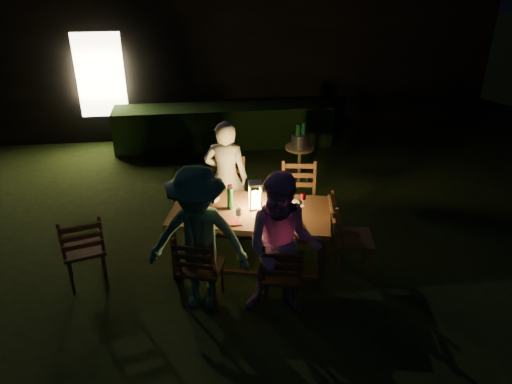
{
  "coord_description": "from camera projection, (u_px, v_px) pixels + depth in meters",
  "views": [
    {
      "loc": [
        -0.96,
        -5.52,
        3.77
      ],
      "look_at": [
        -0.32,
        -0.07,
        0.9
      ],
      "focal_mm": 35.0,
      "sensor_mm": 36.0,
      "label": 1
    }
  ],
  "objects": [
    {
      "name": "dining_table",
      "position": [
        251.0,
        216.0,
        6.05
      ],
      "size": [
        2.08,
        1.38,
        0.79
      ],
      "rotation": [
        0.0,
        0.0,
        -0.24
      ],
      "color": "#4C3319",
      "rests_on": "ground"
    },
    {
      "name": "ice_bucket",
      "position": [
        300.0,
        140.0,
        8.14
      ],
      "size": [
        0.3,
        0.3,
        0.22
      ],
      "primitive_type": "cylinder",
      "color": "#A5A8AD",
      "rests_on": "side_table"
    },
    {
      "name": "chair_far_right",
      "position": [
        298.0,
        215.0,
        6.85
      ],
      "size": [
        0.54,
        0.57,
        1.06
      ],
      "rotation": [
        0.0,
        0.0,
        2.99
      ],
      "color": "#4C3319",
      "rests_on": "ground"
    },
    {
      "name": "garden_envelope",
      "position": [
        237.0,
        40.0,
        11.39
      ],
      "size": [
        40.0,
        40.0,
        3.2
      ],
      "color": "black",
      "rests_on": "ground"
    },
    {
      "name": "chair_spare",
      "position": [
        86.0,
        261.0,
        5.9
      ],
      "size": [
        0.59,
        0.61,
        1.05
      ],
      "rotation": [
        0.0,
        0.0,
        0.28
      ],
      "color": "#4C3319",
      "rests_on": "ground"
    },
    {
      "name": "plate_near_left",
      "position": [
        202.0,
        216.0,
        5.88
      ],
      "size": [
        0.25,
        0.25,
        0.01
      ],
      "primitive_type": "cylinder",
      "color": "white",
      "rests_on": "dining_table"
    },
    {
      "name": "wineglass_d",
      "position": [
        303.0,
        200.0,
        6.06
      ],
      "size": [
        0.06,
        0.06,
        0.18
      ],
      "primitive_type": null,
      "color": "#59070F",
      "rests_on": "dining_table"
    },
    {
      "name": "bottle_table",
      "position": [
        230.0,
        199.0,
        5.98
      ],
      "size": [
        0.07,
        0.07,
        0.28
      ],
      "primitive_type": "cylinder",
      "color": "#0F471E",
      "rests_on": "dining_table"
    },
    {
      "name": "person_house_side",
      "position": [
        226.0,
        178.0,
        6.78
      ],
      "size": [
        0.67,
        0.52,
        1.62
      ],
      "primitive_type": "imported",
      "rotation": [
        0.0,
        0.0,
        2.9
      ],
      "color": "beige",
      "rests_on": "ground"
    },
    {
      "name": "person_opp_right",
      "position": [
        283.0,
        247.0,
        5.22
      ],
      "size": [
        0.95,
        0.82,
        1.68
      ],
      "primitive_type": "imported",
      "rotation": [
        0.0,
        0.0,
        -0.24
      ],
      "color": "#C185BC",
      "rests_on": "ground"
    },
    {
      "name": "wineglass_b",
      "position": [
        190.0,
        205.0,
        5.95
      ],
      "size": [
        0.06,
        0.06,
        0.18
      ],
      "primitive_type": null,
      "color": "#59070F",
      "rests_on": "dining_table"
    },
    {
      "name": "wineglass_e",
      "position": [
        239.0,
        216.0,
        5.72
      ],
      "size": [
        0.06,
        0.06,
        0.18
      ],
      "primitive_type": null,
      "color": "silver",
      "rests_on": "dining_table"
    },
    {
      "name": "plate_far_left",
      "position": [
        210.0,
        198.0,
        6.27
      ],
      "size": [
        0.25,
        0.25,
        0.01
      ],
      "primitive_type": "cylinder",
      "color": "white",
      "rests_on": "dining_table"
    },
    {
      "name": "chair_far_left",
      "position": [
        226.0,
        210.0,
        6.96
      ],
      "size": [
        0.58,
        0.61,
        1.08
      ],
      "rotation": [
        0.0,
        0.0,
        2.92
      ],
      "color": "#4C3319",
      "rests_on": "ground"
    },
    {
      "name": "phone",
      "position": [
        195.0,
        219.0,
        5.82
      ],
      "size": [
        0.14,
        0.07,
        0.01
      ],
      "primitive_type": "cube",
      "color": "black",
      "rests_on": "dining_table"
    },
    {
      "name": "bottle_bucket_a",
      "position": [
        298.0,
        138.0,
        8.07
      ],
      "size": [
        0.07,
        0.07,
        0.32
      ],
      "primitive_type": "cylinder",
      "color": "#0F471E",
      "rests_on": "side_table"
    },
    {
      "name": "napkin_left",
      "position": [
        234.0,
        222.0,
        5.75
      ],
      "size": [
        0.18,
        0.14,
        0.01
      ],
      "primitive_type": "cube",
      "color": "red",
      "rests_on": "dining_table"
    },
    {
      "name": "plate_far_right",
      "position": [
        289.0,
        203.0,
        6.15
      ],
      "size": [
        0.25,
        0.25,
        0.01
      ],
      "primitive_type": "cylinder",
      "color": "white",
      "rests_on": "dining_table"
    },
    {
      "name": "napkin_right",
      "position": [
        295.0,
        225.0,
        5.69
      ],
      "size": [
        0.18,
        0.14,
        0.01
      ],
      "primitive_type": "cube",
      "color": "red",
      "rests_on": "dining_table"
    },
    {
      "name": "plate_near_right",
      "position": [
        287.0,
        221.0,
        5.77
      ],
      "size": [
        0.25,
        0.25,
        0.01
      ],
      "primitive_type": "cylinder",
      "color": "white",
      "rests_on": "dining_table"
    },
    {
      "name": "wineglass_a",
      "position": [
        230.0,
        191.0,
        6.25
      ],
      "size": [
        0.06,
        0.06,
        0.18
      ],
      "primitive_type": null,
      "color": "#59070F",
      "rests_on": "dining_table"
    },
    {
      "name": "lantern",
      "position": [
        255.0,
        197.0,
        5.98
      ],
      "size": [
        0.16,
        0.16,
        0.35
      ],
      "color": "white",
      "rests_on": "dining_table"
    },
    {
      "name": "chair_end",
      "position": [
        350.0,
        250.0,
        6.1
      ],
      "size": [
        0.57,
        0.54,
        1.06
      ],
      "rotation": [
        0.0,
        0.0,
        -1.72
      ],
      "color": "#4C3319",
      "rests_on": "ground"
    },
    {
      "name": "person_opp_left",
      "position": [
        199.0,
        240.0,
        5.32
      ],
      "size": [
        1.22,
        0.88,
        1.71
      ],
      "primitive_type": "imported",
      "rotation": [
        0.0,
        0.0,
        -0.24
      ],
      "color": "#356B53",
      "rests_on": "ground"
    },
    {
      "name": "chair_near_right",
      "position": [
        282.0,
        286.0,
        5.52
      ],
      "size": [
        0.51,
        0.54,
        0.97
      ],
      "rotation": [
        0.0,
        0.0,
        -0.18
      ],
      "color": "#4C3319",
      "rests_on": "ground"
    },
    {
      "name": "chair_near_left",
      "position": [
        202.0,
        279.0,
        5.62
      ],
      "size": [
        0.57,
        0.59,
        1.0
      ],
      "rotation": [
        0.0,
        0.0,
        -0.31
      ],
      "color": "#4C3319",
      "rests_on": "ground"
    },
    {
      "name": "bottle_bucket_b",
      "position": [
        303.0,
        136.0,
        8.15
      ],
      "size": [
        0.07,
        0.07,
        0.32
      ],
      "primitive_type": "cylinder",
      "color": "#0F471E",
      "rests_on": "side_table"
    },
    {
      "name": "side_table",
      "position": [
        300.0,
        151.0,
        8.22
      ],
      "size": [
        0.48,
        0.48,
        0.65
      ],
      "color": "olive",
      "rests_on": "ground"
    },
    {
      "name": "wineglass_c",
      "position": [
        273.0,
        217.0,
        5.69
      ],
      "size": [
        0.06,
        0.06,
        0.18
      ],
      "primitive_type": null,
      "color": "#59070F",
      "rests_on": "dining_table"
    }
  ]
}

